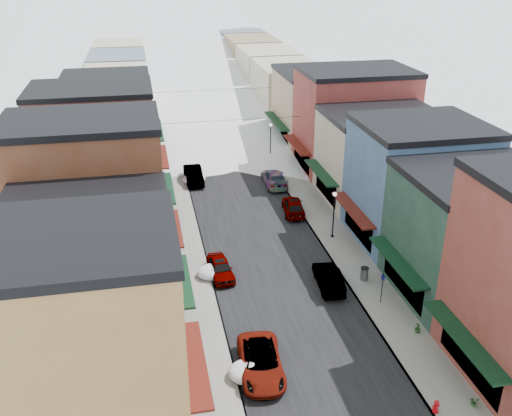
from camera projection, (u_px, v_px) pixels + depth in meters
name	position (u px, v px, depth m)	size (l,w,h in m)	color
road	(208.00, 125.00, 83.07)	(10.00, 160.00, 0.01)	black
sidewalk_left	(162.00, 127.00, 81.84)	(3.20, 160.00, 0.15)	gray
sidewalk_right	(252.00, 122.00, 84.25)	(3.20, 160.00, 0.15)	gray
curb_left	(173.00, 126.00, 82.13)	(0.10, 160.00, 0.15)	slate
curb_right	(242.00, 123.00, 83.96)	(0.10, 160.00, 0.15)	slate
bldg_l_yellow	(80.00, 337.00, 28.34)	(11.30, 8.70, 11.50)	#C08B47
bldg_l_cream	(92.00, 269.00, 36.33)	(11.30, 8.20, 9.50)	beige
bldg_l_brick_near	(89.00, 199.00, 42.76)	(12.30, 8.20, 12.50)	brown
bldg_l_grayblue	(103.00, 179.00, 51.16)	(11.30, 9.20, 9.00)	slate
bldg_l_brick_far	(95.00, 140.00, 58.59)	(13.30, 9.20, 11.00)	brown
bldg_l_tan	(109.00, 118.00, 67.90)	(11.30, 11.20, 10.00)	tan
bldg_r_green	(473.00, 235.00, 40.69)	(11.30, 9.20, 9.50)	#1C3C30
bldg_r_blue	(417.00, 182.00, 48.51)	(11.30, 9.20, 10.50)	#3D608A
bldg_r_cream	(380.00, 156.00, 56.94)	(12.30, 9.20, 9.00)	beige
bldg_r_brick_far	(354.00, 120.00, 64.54)	(13.30, 9.20, 11.50)	maroon
bldg_r_tan	(319.00, 107.00, 73.70)	(11.30, 11.20, 9.50)	tan
distant_blocks	(191.00, 68.00, 101.94)	(34.00, 55.00, 8.00)	gray
overhead_cables	(219.00, 104.00, 69.36)	(16.40, 15.04, 0.04)	black
car_white_suv	(261.00, 362.00, 34.15)	(2.54, 5.50, 1.53)	silver
car_silver_sedan	(220.00, 268.00, 44.34)	(1.70, 4.22, 1.44)	gray
car_dark_hatch	(194.00, 175.00, 62.29)	(1.79, 5.14, 1.69)	black
car_silver_wagon	(189.00, 141.00, 73.56)	(2.05, 5.05, 1.47)	#96989E
car_green_sedan	(329.00, 278.00, 42.92)	(1.63, 4.67, 1.54)	black
car_gray_suv	(293.00, 206.00, 54.89)	(1.89, 4.70, 1.60)	gray
car_black_sedan	(274.00, 178.00, 61.55)	(2.27, 5.58, 1.62)	black
car_lane_silver	(193.00, 115.00, 84.83)	(1.95, 4.84, 1.65)	gray
car_lane_white	(204.00, 103.00, 91.93)	(2.64, 5.72, 1.59)	silver
fire_hydrant	(436.00, 407.00, 31.18)	(0.46, 0.35, 0.79)	red
parking_sign	(382.00, 286.00, 40.44)	(0.14, 0.32, 2.43)	black
trash_can	(364.00, 274.00, 43.63)	(0.63, 0.63, 1.06)	slate
streetlamp_near	(334.00, 209.00, 49.38)	(0.35, 0.35, 4.23)	black
streetlamp_far	(271.00, 137.00, 68.31)	(0.36, 0.36, 4.33)	black
planter_near	(474.00, 402.00, 31.63)	(0.51, 0.44, 0.56)	#31652D
planter_far	(418.00, 328.00, 37.69)	(0.38, 0.38, 0.69)	#2B5125
snow_pile_near	(249.00, 371.00, 33.86)	(2.50, 2.74, 1.06)	white
snow_pile_mid	(213.00, 271.00, 44.35)	(2.43, 2.69, 1.03)	white
snow_pile_far	(194.00, 179.00, 62.18)	(2.51, 2.74, 1.06)	white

